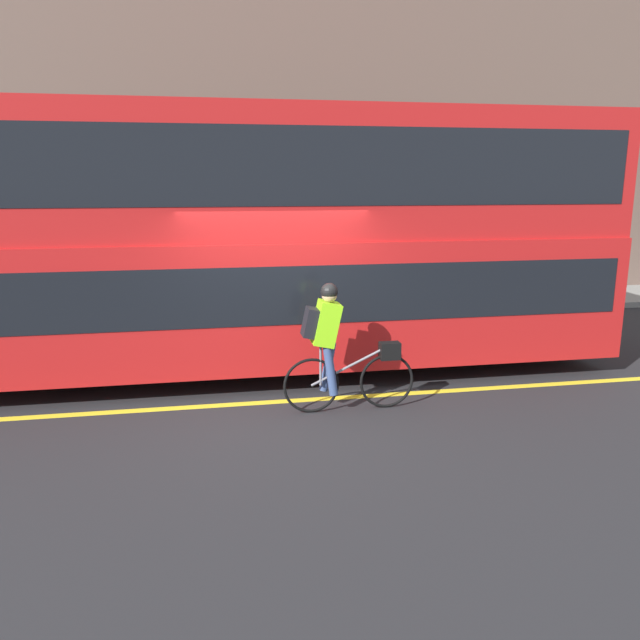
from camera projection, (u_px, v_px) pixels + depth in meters
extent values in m
plane|color=#232326|center=(279.00, 402.00, 8.30)|extent=(80.00, 80.00, 0.00)
cube|color=yellow|center=(279.00, 402.00, 8.30)|extent=(50.00, 0.14, 0.01)
cube|color=gray|center=(248.00, 310.00, 13.84)|extent=(60.00, 2.15, 0.13)
cube|color=brown|center=(240.00, 123.00, 14.12)|extent=(60.00, 0.30, 8.30)
cylinder|color=black|center=(468.00, 331.00, 10.17)|extent=(0.95, 0.30, 0.95)
cylinder|color=black|center=(72.00, 349.00, 9.08)|extent=(0.95, 0.30, 0.95)
cube|color=#B21919|center=(281.00, 295.00, 9.47)|extent=(9.91, 2.46, 1.79)
cube|color=black|center=(281.00, 281.00, 9.42)|extent=(9.51, 2.48, 0.79)
cube|color=#B21919|center=(279.00, 174.00, 9.08)|extent=(9.91, 2.36, 1.80)
cube|color=black|center=(279.00, 168.00, 9.06)|extent=(9.51, 2.38, 1.01)
torus|color=black|center=(387.00, 381.00, 8.02)|extent=(0.72, 0.04, 0.72)
torus|color=black|center=(311.00, 386.00, 7.85)|extent=(0.72, 0.04, 0.72)
cylinder|color=slate|center=(350.00, 366.00, 7.88)|extent=(1.00, 0.03, 0.49)
cylinder|color=slate|center=(321.00, 365.00, 7.81)|extent=(0.03, 0.03, 0.53)
cube|color=black|center=(390.00, 351.00, 7.94)|extent=(0.26, 0.16, 0.22)
cube|color=#8CE019|center=(326.00, 323.00, 7.70)|extent=(0.37, 0.32, 0.58)
cube|color=black|center=(310.00, 322.00, 7.66)|extent=(0.21, 0.26, 0.38)
cylinder|color=#384C7A|center=(328.00, 367.00, 7.93)|extent=(0.22, 0.11, 0.64)
cylinder|color=#384C7A|center=(330.00, 371.00, 7.75)|extent=(0.20, 0.11, 0.64)
sphere|color=tan|center=(329.00, 295.00, 7.63)|extent=(0.19, 0.19, 0.19)
sphere|color=black|center=(329.00, 292.00, 7.62)|extent=(0.21, 0.21, 0.21)
cylinder|color=#515156|center=(134.00, 288.00, 13.18)|extent=(0.58, 0.58, 1.03)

